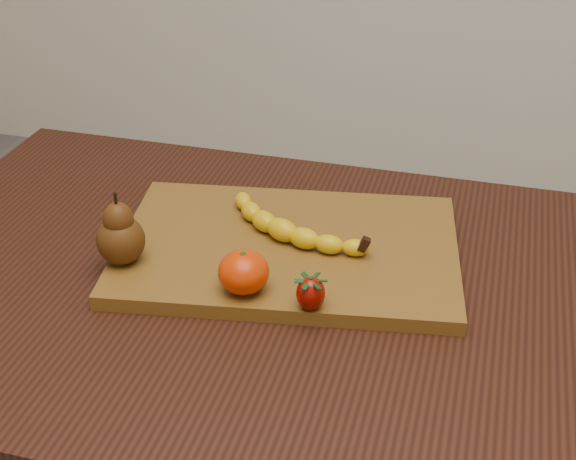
% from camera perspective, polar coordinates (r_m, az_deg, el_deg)
% --- Properties ---
extents(table, '(1.00, 0.70, 0.76)m').
position_cam_1_polar(table, '(1.10, -2.92, -7.52)').
color(table, black).
rests_on(table, ground).
extents(cutting_board, '(0.49, 0.37, 0.02)m').
position_cam_1_polar(cutting_board, '(1.08, 0.00, -1.37)').
color(cutting_board, brown).
rests_on(cutting_board, table).
extents(banana, '(0.20, 0.13, 0.03)m').
position_cam_1_polar(banana, '(1.07, -0.41, 0.00)').
color(banana, '#E2BB0A').
rests_on(banana, cutting_board).
extents(pear, '(0.07, 0.07, 0.10)m').
position_cam_1_polar(pear, '(1.03, -11.91, 0.13)').
color(pear, '#4A290C').
rests_on(pear, cutting_board).
extents(mandarin, '(0.08, 0.08, 0.05)m').
position_cam_1_polar(mandarin, '(0.97, -3.18, -3.01)').
color(mandarin, red).
rests_on(mandarin, cutting_board).
extents(strawberry, '(0.04, 0.04, 0.04)m').
position_cam_1_polar(strawberry, '(0.94, 1.62, -4.45)').
color(strawberry, '#830A03').
rests_on(strawberry, cutting_board).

